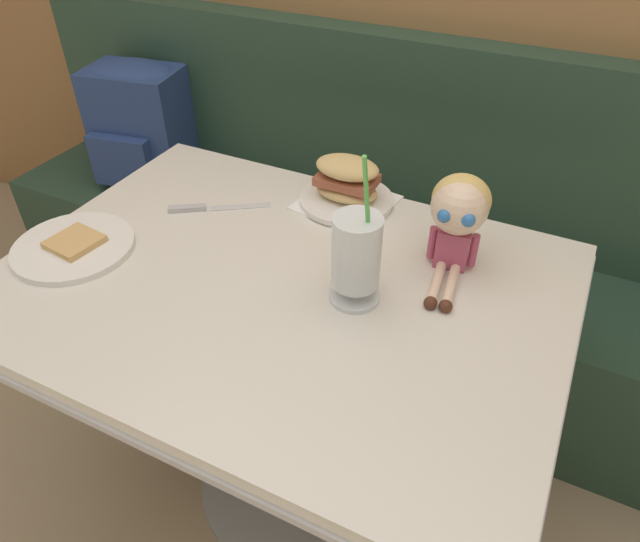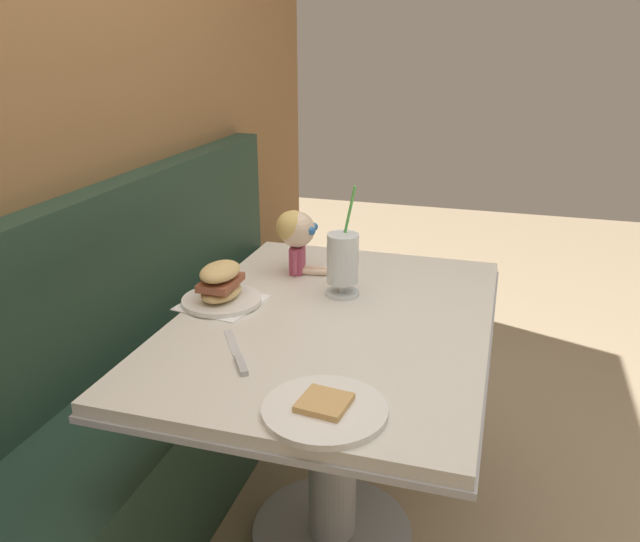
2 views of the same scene
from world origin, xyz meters
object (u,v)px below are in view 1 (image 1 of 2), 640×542
(butter_knife, at_px, (202,208))
(backpack, at_px, (139,121))
(milkshake_glass, at_px, (356,255))
(seated_doll, at_px, (459,212))
(sandwich_plate, at_px, (347,186))
(toast_plate, at_px, (74,246))

(butter_knife, distance_m, backpack, 0.75)
(milkshake_glass, bearing_deg, seated_doll, 53.44)
(seated_doll, bearing_deg, milkshake_glass, -126.56)
(sandwich_plate, relative_size, seated_doll, 1.01)
(butter_knife, height_order, backpack, backpack)
(butter_knife, xyz_separation_m, seated_doll, (0.57, 0.05, 0.12))
(toast_plate, bearing_deg, sandwich_plate, 43.95)
(toast_plate, height_order, sandwich_plate, sandwich_plate)
(butter_knife, bearing_deg, milkshake_glass, -16.25)
(milkshake_glass, distance_m, butter_knife, 0.47)
(toast_plate, bearing_deg, milkshake_glass, 11.40)
(toast_plate, bearing_deg, butter_knife, 58.95)
(sandwich_plate, height_order, backpack, sandwich_plate)
(toast_plate, bearing_deg, backpack, 122.02)
(milkshake_glass, relative_size, butter_knife, 1.52)
(toast_plate, distance_m, butter_knife, 0.29)
(butter_knife, bearing_deg, seated_doll, 5.02)
(butter_knife, distance_m, seated_doll, 0.59)
(seated_doll, bearing_deg, butter_knife, -174.98)
(milkshake_glass, height_order, backpack, milkshake_glass)
(milkshake_glass, distance_m, seated_doll, 0.22)
(toast_plate, distance_m, sandwich_plate, 0.61)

